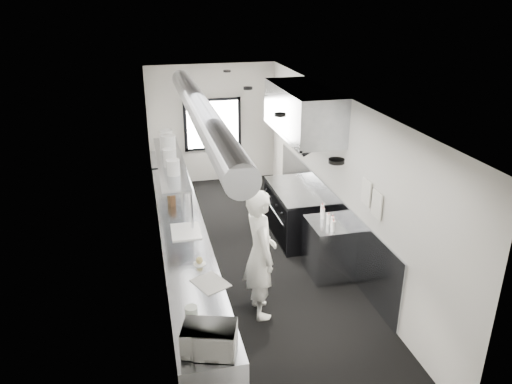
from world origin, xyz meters
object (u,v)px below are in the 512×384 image
plate_stack_a (173,167)px  squeeze_bottle_b (332,222)px  small_plate (200,264)px  plate_stack_d (166,140)px  range (296,212)px  bottle_station (329,248)px  squeeze_bottle_c (328,219)px  squeeze_bottle_e (322,210)px  squeeze_bottle_a (333,226)px  pass_shelf (171,163)px  line_cook (260,254)px  deli_tub_a (194,324)px  exhaust_hood (302,111)px  microwave (209,339)px  prep_counter (185,259)px  plate_stack_b (170,158)px  squeeze_bottle_d (323,214)px  knife_block (171,198)px  far_work_table (168,177)px  cutting_board (186,231)px  plate_stack_c (169,145)px  deli_tub_b (191,311)px

plate_stack_a → squeeze_bottle_b: bearing=-25.8°
small_plate → plate_stack_d: plate_stack_d is taller
range → bottle_station: range is taller
squeeze_bottle_c → squeeze_bottle_e: size_ratio=0.94×
bottle_station → squeeze_bottle_a: size_ratio=5.16×
pass_shelf → plate_stack_d: plate_stack_d is taller
small_plate → line_cook: bearing=0.1°
range → deli_tub_a: deli_tub_a is taller
plate_stack_a → squeeze_bottle_c: plate_stack_a is taller
squeeze_bottle_b → squeeze_bottle_e: (0.01, 0.48, -0.00)m
plate_stack_a → plate_stack_d: (-0.02, 1.37, 0.06)m
range → plate_stack_a: bearing=-169.2°
exhaust_hood → pass_shelf: 2.46m
microwave → range: bearing=78.0°
prep_counter → deli_tub_a: deli_tub_a is taller
range → squeeze_bottle_e: squeeze_bottle_e is taller
small_plate → squeeze_bottle_e: bearing=27.3°
plate_stack_b → squeeze_bottle_d: bearing=-28.2°
knife_block → plate_stack_d: size_ratio=0.58×
prep_counter → far_work_table: (0.00, 3.70, 0.00)m
squeeze_bottle_a → cutting_board: bearing=167.1°
exhaust_hood → pass_shelf: (-2.29, 0.30, -0.86)m
small_plate → plate_stack_c: plate_stack_c is taller
exhaust_hood → range: bearing=180.0°
plate_stack_b → microwave: bearing=-89.1°
far_work_table → line_cook: 4.81m
squeeze_bottle_c → cutting_board: bearing=173.8°
exhaust_hood → deli_tub_a: size_ratio=14.05×
plate_stack_c → exhaust_hood: bearing=-15.0°
exhaust_hood → deli_tub_a: (-2.36, -3.52, -1.43)m
plate_stack_d → squeeze_bottle_a: size_ratio=2.18×
far_work_table → squeeze_bottle_b: 4.68m
knife_block → squeeze_bottle_e: bearing=-35.8°
line_cook → deli_tub_b: line_cook is taller
squeeze_bottle_a → plate_stack_d: bearing=131.2°
pass_shelf → squeeze_bottle_d: size_ratio=16.71×
exhaust_hood → cutting_board: size_ratio=3.76×
deli_tub_b → knife_block: bearing=89.6°
line_cook → knife_block: size_ratio=8.67×
far_work_table → microwave: size_ratio=2.39×
bottle_station → microwave: size_ratio=1.79×
exhaust_hood → line_cook: size_ratio=1.16×
plate_stack_c → squeeze_bottle_b: size_ratio=2.04×
plate_stack_a → squeeze_bottle_d: 2.52m
microwave → small_plate: bearing=103.2°
small_plate → plate_stack_c: size_ratio=0.46×
line_cook → squeeze_bottle_b: 1.46m
plate_stack_b → squeeze_bottle_d: size_ratio=1.67×
bottle_station → squeeze_bottle_d: (-0.06, 0.18, 0.54)m
cutting_board → knife_block: 1.13m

